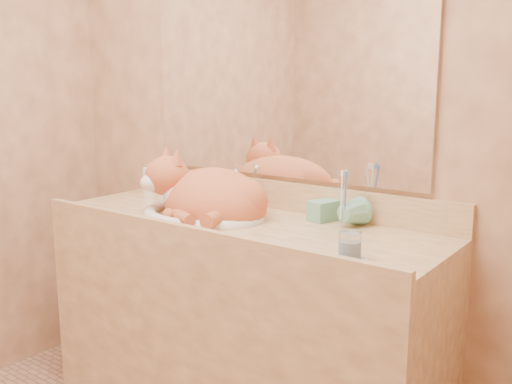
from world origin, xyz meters
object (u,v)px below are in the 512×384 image
Objects in this scene: vanity_counter at (239,325)px; cat at (206,194)px; sink_basin at (203,196)px; toothbrush_cup at (343,215)px; water_glass at (350,245)px; soap_dispenser at (313,200)px.

cat is (-0.16, -0.01, 0.51)m from vanity_counter.
sink_basin is 0.56m from toothbrush_cup.
vanity_counter is 3.11× the size of sink_basin.
water_glass is (0.58, -0.20, 0.48)m from vanity_counter.
sink_basin is at bearing 166.35° from water_glass.
water_glass is at bearing -31.72° from soap_dispenser.
cat is at bearing -145.26° from soap_dispenser.
toothbrush_cup is (0.53, 0.14, -0.04)m from cat.
vanity_counter is 0.58m from soap_dispenser.
vanity_counter is at bearing -135.19° from soap_dispenser.
sink_basin is 0.02m from cat.
vanity_counter is at bearing 17.29° from cat.
soap_dispenser reaches higher than toothbrush_cup.
sink_basin is 0.76m from water_glass.
water_glass is at bearing 0.55° from cat.
cat reaches higher than toothbrush_cup.
vanity_counter is 0.62m from toothbrush_cup.
water_glass is at bearing -18.97° from vanity_counter.
toothbrush_cup is (0.38, 0.13, 0.47)m from vanity_counter.
toothbrush_cup is (0.54, 0.15, -0.03)m from sink_basin.
soap_dispenser is (0.40, 0.15, -0.00)m from cat.
cat is at bearing -165.35° from toothbrush_cup.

